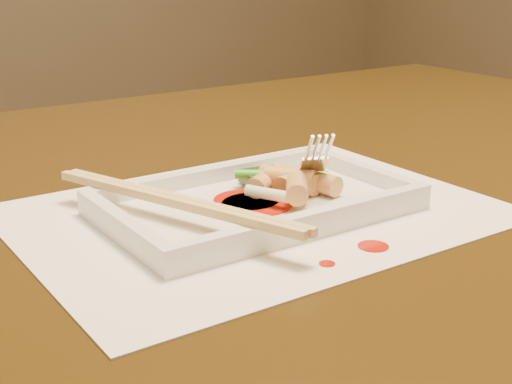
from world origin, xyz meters
TOP-DOWN VIEW (x-y plane):
  - table at (0.00, 0.00)m, footprint 1.40×0.90m
  - placemat at (-0.08, -0.10)m, footprint 0.40×0.30m
  - sauce_splatter_a at (-0.05, -0.21)m, footprint 0.02×0.02m
  - sauce_splatter_b at (-0.10, -0.22)m, footprint 0.01×0.01m
  - plate_base at (-0.08, -0.10)m, footprint 0.26×0.16m
  - plate_rim_far at (-0.08, -0.03)m, footprint 0.26×0.01m
  - plate_rim_near at (-0.08, -0.17)m, footprint 0.26×0.01m
  - plate_rim_left at (-0.20, -0.10)m, footprint 0.01×0.14m
  - plate_rim_right at (0.05, -0.10)m, footprint 0.01×0.14m
  - veg_piece at (-0.04, -0.06)m, footprint 0.04×0.03m
  - scallion_white at (-0.07, -0.11)m, footprint 0.03×0.04m
  - scallion_green at (-0.03, -0.08)m, footprint 0.07×0.06m
  - chopstick_a at (-0.16, -0.10)m, footprint 0.10×0.24m
  - chopstick_b at (-0.15, -0.10)m, footprint 0.10×0.24m
  - fork at (-0.01, -0.08)m, footprint 0.09×0.10m
  - sauce_blob_0 at (-0.08, -0.10)m, footprint 0.06×0.06m
  - sauce_blob_1 at (-0.08, -0.09)m, footprint 0.06×0.06m
  - rice_cake_0 at (-0.03, -0.10)m, footprint 0.04×0.03m
  - rice_cake_1 at (-0.03, -0.09)m, footprint 0.02×0.05m
  - rice_cake_2 at (-0.04, -0.10)m, footprint 0.04×0.04m
  - rice_cake_3 at (-0.03, -0.08)m, footprint 0.02×0.05m
  - rice_cake_4 at (-0.01, -0.10)m, footprint 0.03×0.05m
  - rice_cake_5 at (-0.05, -0.13)m, footprint 0.04×0.04m
  - rice_cake_6 at (-0.05, -0.08)m, footprint 0.05×0.04m

SIDE VIEW (x-z plane):
  - table at x=0.00m, z-range 0.27..1.02m
  - placemat at x=-0.08m, z-range 0.75..0.75m
  - sauce_splatter_a at x=-0.05m, z-range 0.75..0.75m
  - sauce_splatter_b at x=-0.10m, z-range 0.75..0.75m
  - plate_base at x=-0.08m, z-range 0.75..0.76m
  - sauce_blob_0 at x=-0.08m, z-range 0.76..0.76m
  - sauce_blob_1 at x=-0.08m, z-range 0.76..0.76m
  - plate_rim_far at x=-0.08m, z-range 0.76..0.77m
  - plate_rim_near at x=-0.08m, z-range 0.76..0.77m
  - plate_rim_left at x=-0.20m, z-range 0.76..0.77m
  - plate_rim_right at x=0.05m, z-range 0.76..0.77m
  - veg_piece at x=-0.04m, z-range 0.76..0.77m
  - rice_cake_0 at x=-0.03m, z-range 0.76..0.78m
  - rice_cake_1 at x=-0.03m, z-range 0.76..0.78m
  - rice_cake_3 at x=-0.03m, z-range 0.76..0.78m
  - rice_cake_4 at x=-0.01m, z-range 0.76..0.78m
  - rice_cake_6 at x=-0.05m, z-range 0.76..0.78m
  - scallion_white at x=-0.07m, z-range 0.77..0.78m
  - scallion_green at x=-0.03m, z-range 0.77..0.78m
  - rice_cake_2 at x=-0.04m, z-range 0.77..0.78m
  - rice_cake_5 at x=-0.05m, z-range 0.77..0.79m
  - chopstick_a at x=-0.16m, z-range 0.77..0.78m
  - chopstick_b at x=-0.15m, z-range 0.77..0.78m
  - fork at x=-0.01m, z-range 0.76..0.90m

